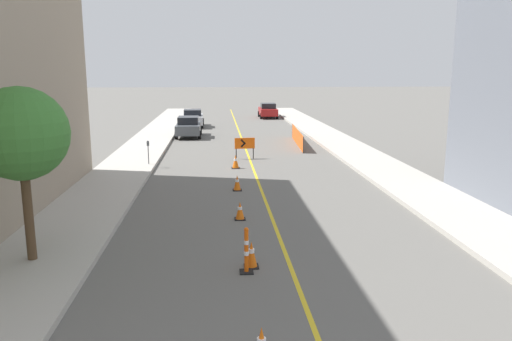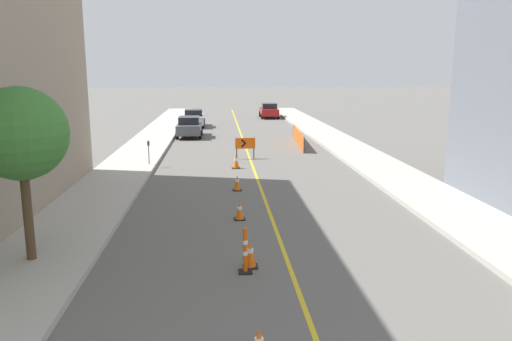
% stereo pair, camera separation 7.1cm
% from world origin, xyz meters
% --- Properties ---
extents(lane_stripe, '(0.12, 62.49, 0.01)m').
position_xyz_m(lane_stripe, '(0.00, 31.24, 0.00)').
color(lane_stripe, gold).
rests_on(lane_stripe, ground_plane).
extents(sidewalk_left, '(2.99, 62.49, 0.18)m').
position_xyz_m(sidewalk_left, '(-6.67, 31.24, 0.09)').
color(sidewalk_left, '#ADA89E').
rests_on(sidewalk_left, ground_plane).
extents(sidewalk_right, '(2.99, 62.49, 0.18)m').
position_xyz_m(sidewalk_right, '(6.67, 31.24, 0.09)').
color(sidewalk_right, '#ADA89E').
rests_on(sidewalk_right, ground_plane).
extents(traffic_cone_second, '(0.38, 0.38, 0.71)m').
position_xyz_m(traffic_cone_second, '(-1.03, 9.23, 0.35)').
color(traffic_cone_second, black).
rests_on(traffic_cone_second, ground_plane).
extents(traffic_cone_third, '(0.38, 0.38, 0.63)m').
position_xyz_m(traffic_cone_third, '(-1.12, 13.52, 0.31)').
color(traffic_cone_third, black).
rests_on(traffic_cone_third, ground_plane).
extents(traffic_cone_fourth, '(0.39, 0.39, 0.67)m').
position_xyz_m(traffic_cone_fourth, '(-1.04, 17.79, 0.33)').
color(traffic_cone_fourth, black).
rests_on(traffic_cone_fourth, ground_plane).
extents(traffic_cone_fifth, '(0.43, 0.43, 0.72)m').
position_xyz_m(traffic_cone_fifth, '(-0.92, 22.71, 0.36)').
color(traffic_cone_fifth, black).
rests_on(traffic_cone_fifth, ground_plane).
extents(delineator_post_front, '(0.35, 0.35, 1.21)m').
position_xyz_m(delineator_post_front, '(-1.18, 8.88, 0.52)').
color(delineator_post_front, black).
rests_on(delineator_post_front, ground_plane).
extents(arrow_barricade_primary, '(1.18, 0.16, 1.23)m').
position_xyz_m(arrow_barricade_primary, '(-0.27, 25.55, 0.87)').
color(arrow_barricade_primary, '#EF560C').
rests_on(arrow_barricade_primary, ground_plane).
extents(safety_mesh_fence, '(0.50, 7.51, 1.05)m').
position_xyz_m(safety_mesh_fence, '(3.70, 30.91, 0.52)').
color(safety_mesh_fence, '#EF560C').
rests_on(safety_mesh_fence, ground_plane).
extents(parked_car_curb_near, '(1.93, 4.30, 1.59)m').
position_xyz_m(parked_car_curb_near, '(-4.04, 35.57, 0.80)').
color(parked_car_curb_near, '#474C51').
rests_on(parked_car_curb_near, ground_plane).
extents(parked_car_curb_mid, '(1.95, 4.36, 1.59)m').
position_xyz_m(parked_car_curb_mid, '(-4.03, 42.60, 0.80)').
color(parked_car_curb_mid, '#B7B7BC').
rests_on(parked_car_curb_mid, ground_plane).
extents(parked_car_curb_far, '(1.94, 4.33, 1.59)m').
position_xyz_m(parked_car_curb_far, '(3.69, 50.72, 0.80)').
color(parked_car_curb_far, maroon).
rests_on(parked_car_curb_far, ground_plane).
extents(parking_meter_near_curb, '(0.12, 0.11, 1.26)m').
position_xyz_m(parking_meter_near_curb, '(-5.52, 23.33, 1.07)').
color(parking_meter_near_curb, '#4C4C51').
rests_on(parking_meter_near_curb, sidewalk_left).
extents(street_tree_left_near, '(2.39, 2.39, 4.54)m').
position_xyz_m(street_tree_left_near, '(-6.82, 9.81, 3.50)').
color(street_tree_left_near, '#4C3823').
rests_on(street_tree_left_near, sidewalk_left).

